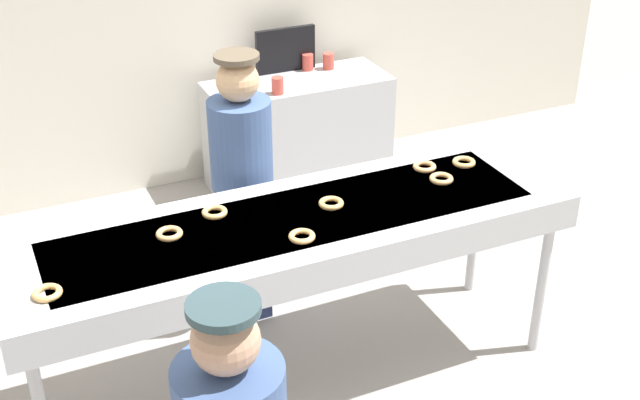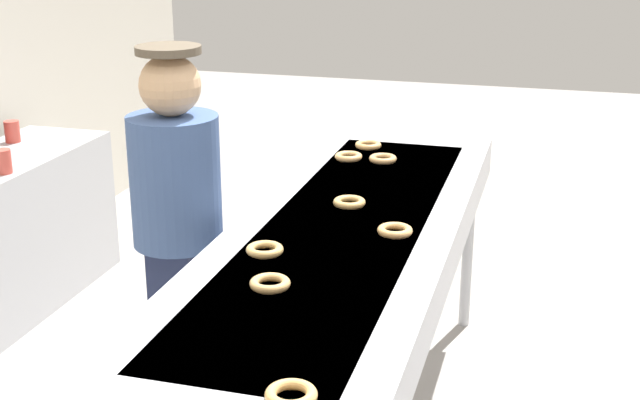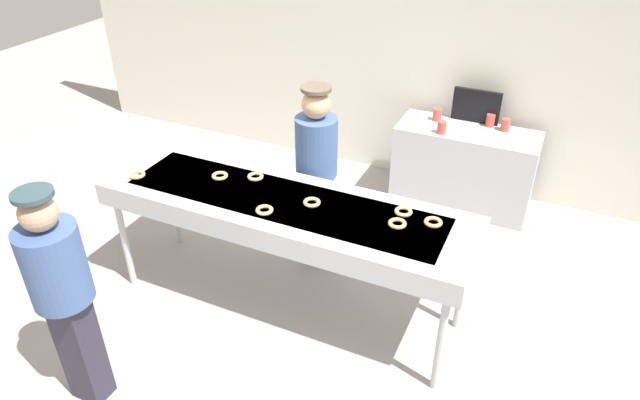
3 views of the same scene
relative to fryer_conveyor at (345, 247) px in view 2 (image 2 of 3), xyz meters
name	(u,v)px [view 2 (image 2 of 3)]	position (x,y,z in m)	size (l,w,h in m)	color
fryer_conveyor	(345,247)	(0.00, 0.00, 0.00)	(2.87, 0.82, 1.01)	#B7BABF
glazed_donut_0	(395,231)	(-0.05, -0.20, 0.10)	(0.13, 0.13, 0.03)	#EFB165
glazed_donut_1	(265,250)	(-0.35, 0.19, 0.10)	(0.13, 0.13, 0.03)	#E3B366
glazed_donut_2	(383,159)	(0.87, 0.04, 0.10)	(0.13, 0.13, 0.03)	#E6AB68
glazed_donut_3	(349,156)	(0.86, 0.20, 0.10)	(0.13, 0.13, 0.03)	#EDB16B
glazed_donut_4	(349,202)	(0.22, 0.04, 0.10)	(0.13, 0.13, 0.03)	#E2AE61
glazed_donut_5	(270,283)	(-0.61, 0.09, 0.10)	(0.13, 0.13, 0.03)	#E4AF67
glazed_donut_6	(291,395)	(-1.21, -0.18, 0.10)	(0.13, 0.13, 0.03)	#EEB666
glazed_donut_7	(368,145)	(1.09, 0.16, 0.10)	(0.13, 0.13, 0.03)	#E9B066
worker_baker	(178,226)	(-0.04, 0.66, 0.03)	(0.35, 0.35, 1.66)	#1F2849
prep_counter	(10,232)	(0.93, 2.15, -0.50)	(1.39, 0.56, 0.85)	#B7BABF
paper_cup_0	(12,131)	(1.25, 2.29, -0.01)	(0.09, 0.09, 0.12)	#CC4C3F
paper_cup_1	(3,161)	(0.70, 1.96, -0.01)	(0.09, 0.09, 0.12)	#CC4C3F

